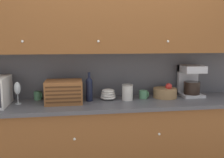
# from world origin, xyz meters

# --- Properties ---
(wall_back) EXTENTS (5.79, 0.06, 2.60)m
(wall_back) POSITION_xyz_m (0.00, 0.03, 1.30)
(wall_back) COLOR silver
(wall_back) RESTS_ON ground_plane
(counter_unit) EXTENTS (3.41, 0.62, 0.90)m
(counter_unit) POSITION_xyz_m (0.00, -0.29, 0.45)
(counter_unit) COLOR brown
(counter_unit) RESTS_ON ground_plane
(backsplash_panel) EXTENTS (3.39, 0.01, 0.52)m
(backsplash_panel) POSITION_xyz_m (0.00, -0.01, 1.16)
(backsplash_panel) COLOR #4C4C51
(backsplash_panel) RESTS_ON counter_unit
(upper_cabinets) EXTENTS (3.39, 0.35, 0.71)m
(upper_cabinets) POSITION_xyz_m (0.16, -0.17, 1.77)
(upper_cabinets) COLOR brown
(upper_cabinets) RESTS_ON backsplash_panel
(wine_glass) EXTENTS (0.07, 0.07, 0.23)m
(wine_glass) POSITION_xyz_m (-1.00, -0.24, 1.06)
(wine_glass) COLOR silver
(wine_glass) RESTS_ON counter_unit
(mug) EXTENTS (0.09, 0.08, 0.09)m
(mug) POSITION_xyz_m (-0.82, -0.08, 0.95)
(mug) COLOR #4C845B
(mug) RESTS_ON counter_unit
(bread_box) EXTENTS (0.38, 0.30, 0.24)m
(bread_box) POSITION_xyz_m (-0.52, -0.27, 1.02)
(bread_box) COLOR brown
(bread_box) RESTS_ON counter_unit
(wine_bottle) EXTENTS (0.07, 0.07, 0.32)m
(wine_bottle) POSITION_xyz_m (-0.25, -0.23, 1.05)
(wine_bottle) COLOR black
(wine_bottle) RESTS_ON counter_unit
(bowl_stack_on_counter) EXTENTS (0.17, 0.17, 0.12)m
(bowl_stack_on_counter) POSITION_xyz_m (-0.04, -0.19, 0.96)
(bowl_stack_on_counter) COLOR silver
(bowl_stack_on_counter) RESTS_ON counter_unit
(storage_canister) EXTENTS (0.12, 0.12, 0.17)m
(storage_canister) POSITION_xyz_m (0.17, -0.25, 0.99)
(storage_canister) COLOR silver
(storage_canister) RESTS_ON counter_unit
(mug_blue_second) EXTENTS (0.11, 0.10, 0.09)m
(mug_blue_second) POSITION_xyz_m (0.36, -0.20, 0.95)
(mug_blue_second) COLOR #4C845B
(mug_blue_second) RESTS_ON counter_unit
(fruit_basket) EXTENTS (0.27, 0.27, 0.17)m
(fruit_basket) POSITION_xyz_m (0.62, -0.20, 0.96)
(fruit_basket) COLOR #937047
(fruit_basket) RESTS_ON counter_unit
(coffee_maker) EXTENTS (0.25, 0.26, 0.37)m
(coffee_maker) POSITION_xyz_m (0.95, -0.15, 1.09)
(coffee_maker) COLOR #B7B7BC
(coffee_maker) RESTS_ON counter_unit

